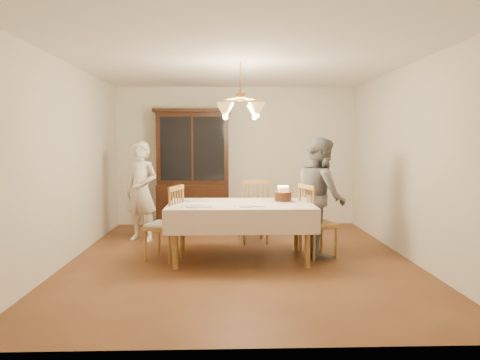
{
  "coord_description": "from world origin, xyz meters",
  "views": [
    {
      "loc": [
        -0.18,
        -5.61,
        1.56
      ],
      "look_at": [
        0.0,
        0.2,
        1.05
      ],
      "focal_mm": 32.0,
      "sensor_mm": 36.0,
      "label": 1
    }
  ],
  "objects_px": {
    "chair_far_side": "(253,214)",
    "china_hutch": "(193,171)",
    "elderly_woman": "(141,191)",
    "dining_table": "(240,209)",
    "birthday_cake": "(283,197)"
  },
  "relations": [
    {
      "from": "china_hutch",
      "to": "elderly_woman",
      "type": "relative_size",
      "value": 1.37
    },
    {
      "from": "china_hutch",
      "to": "elderly_woman",
      "type": "xyz_separation_m",
      "value": [
        -0.74,
        -1.09,
        -0.25
      ]
    },
    {
      "from": "dining_table",
      "to": "china_hutch",
      "type": "height_order",
      "value": "china_hutch"
    },
    {
      "from": "chair_far_side",
      "to": "dining_table",
      "type": "bearing_deg",
      "value": -103.29
    },
    {
      "from": "china_hutch",
      "to": "chair_far_side",
      "type": "distance_m",
      "value": 1.75
    },
    {
      "from": "chair_far_side",
      "to": "birthday_cake",
      "type": "xyz_separation_m",
      "value": [
        0.35,
        -0.87,
        0.38
      ]
    },
    {
      "from": "dining_table",
      "to": "chair_far_side",
      "type": "bearing_deg",
      "value": 76.71
    },
    {
      "from": "birthday_cake",
      "to": "dining_table",
      "type": "bearing_deg",
      "value": -170.39
    },
    {
      "from": "china_hutch",
      "to": "elderly_woman",
      "type": "distance_m",
      "value": 1.34
    },
    {
      "from": "dining_table",
      "to": "chair_far_side",
      "type": "height_order",
      "value": "chair_far_side"
    },
    {
      "from": "chair_far_side",
      "to": "china_hutch",
      "type": "bearing_deg",
      "value": 128.64
    },
    {
      "from": "chair_far_side",
      "to": "birthday_cake",
      "type": "bearing_deg",
      "value": -68.14
    },
    {
      "from": "chair_far_side",
      "to": "elderly_woman",
      "type": "xyz_separation_m",
      "value": [
        -1.77,
        0.19,
        0.35
      ]
    },
    {
      "from": "chair_far_side",
      "to": "birthday_cake",
      "type": "distance_m",
      "value": 1.01
    },
    {
      "from": "china_hutch",
      "to": "chair_far_side",
      "type": "height_order",
      "value": "china_hutch"
    }
  ]
}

